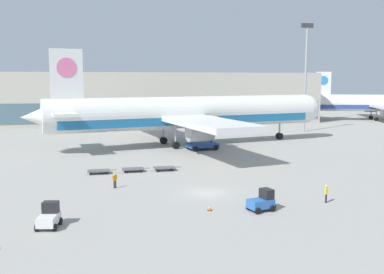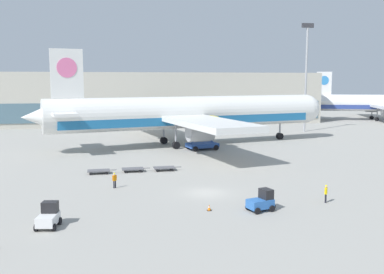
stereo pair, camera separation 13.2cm
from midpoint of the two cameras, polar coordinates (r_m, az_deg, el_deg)
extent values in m
plane|color=#9E9B93|center=(46.05, 1.99, -7.45)|extent=(400.00, 400.00, 0.00)
cube|color=#BCB7A8|center=(120.53, -4.60, 5.20)|extent=(90.00, 18.00, 14.00)
cube|color=slate|center=(111.69, -4.05, 3.40)|extent=(88.20, 0.20, 4.90)
cylinder|color=#9EA0A5|center=(103.15, 14.98, 7.30)|extent=(0.50, 0.50, 23.83)
cube|color=#333338|center=(103.89, 15.22, 14.16)|extent=(2.80, 0.50, 1.00)
cylinder|color=white|center=(78.89, -0.14, 3.33)|extent=(52.07, 16.45, 5.80)
cube|color=#1E669E|center=(79.00, -0.14, 2.38)|extent=(47.98, 15.47, 1.45)
sphere|color=white|center=(92.19, 14.94, 3.68)|extent=(5.68, 5.68, 5.68)
cone|color=white|center=(72.82, -19.35, 2.55)|extent=(7.38, 6.71, 5.51)
cube|color=white|center=(72.98, -16.30, 8.11)|extent=(5.18, 1.51, 8.00)
cylinder|color=pink|center=(73.00, -16.33, 8.86)|extent=(3.24, 1.20, 3.20)
cube|color=white|center=(73.04, -16.93, 3.12)|extent=(6.22, 13.46, 0.50)
cube|color=white|center=(77.98, -1.90, 2.74)|extent=(17.77, 48.62, 0.90)
cylinder|color=#9EA0A5|center=(68.91, 1.14, 0.60)|extent=(4.69, 3.61, 2.80)
cylinder|color=#9EA0A5|center=(87.57, -4.29, 2.07)|extent=(4.69, 3.61, 2.80)
cylinder|color=#9EA0A5|center=(88.78, 11.69, 1.41)|extent=(0.36, 0.36, 4.00)
cylinder|color=black|center=(89.01, 11.65, 0.13)|extent=(1.46, 1.15, 1.30)
cylinder|color=#9EA0A5|center=(74.73, -2.12, 0.43)|extent=(0.36, 0.36, 4.00)
cylinder|color=black|center=(75.01, -2.11, -1.09)|extent=(1.46, 1.15, 1.30)
cylinder|color=#9EA0A5|center=(80.70, -3.75, 0.95)|extent=(0.36, 0.36, 4.00)
cylinder|color=black|center=(80.95, -3.74, -0.46)|extent=(1.46, 1.15, 1.30)
cone|color=white|center=(135.86, 15.64, 4.45)|extent=(6.66, 6.19, 4.70)
cube|color=white|center=(136.24, 17.22, 6.88)|extent=(4.32, 1.78, 6.82)
cylinder|color=#3384CC|center=(136.23, 17.23, 7.22)|extent=(2.74, 1.32, 2.73)
cube|color=white|center=(136.23, 16.76, 4.62)|extent=(6.46, 11.49, 0.43)
cube|color=white|center=(140.10, 23.76, 3.92)|extent=(19.58, 40.96, 0.77)
cylinder|color=#9EA0A5|center=(148.44, 22.81, 3.55)|extent=(4.16, 3.41, 2.39)
cylinder|color=#9EA0A5|center=(137.25, 23.49, 2.90)|extent=(0.31, 0.31, 3.41)
cylinder|color=black|center=(137.38, 23.45, 2.19)|extent=(1.30, 1.08, 1.11)
cylinder|color=#9EA0A5|center=(142.49, 22.89, 3.08)|extent=(0.31, 0.31, 3.41)
cylinder|color=black|center=(142.62, 22.85, 2.40)|extent=(1.30, 1.08, 1.11)
cube|color=#284C99|center=(74.09, 1.41, -1.08)|extent=(5.71, 4.01, 0.70)
cube|color=#B2B2B7|center=(73.56, 1.42, 2.30)|extent=(5.42, 3.81, 0.30)
cube|color=yellow|center=(73.51, 1.42, 2.73)|extent=(5.42, 3.81, 0.08)
cube|color=#284C99|center=(73.77, 1.42, 0.74)|extent=(4.21, 1.04, 4.15)
cube|color=#284C99|center=(73.77, 1.42, 0.74)|extent=(4.21, 1.04, 4.15)
cylinder|color=black|center=(76.30, 2.27, -1.09)|extent=(0.96, 0.54, 0.90)
cylinder|color=black|center=(73.64, 3.27, -1.42)|extent=(0.96, 0.54, 0.90)
cylinder|color=black|center=(74.73, -0.43, -1.27)|extent=(0.96, 0.54, 0.90)
cylinder|color=black|center=(72.01, 0.49, -1.61)|extent=(0.96, 0.54, 0.90)
cube|color=silver|center=(37.28, -18.55, -10.37)|extent=(1.78, 2.51, 0.80)
cube|color=black|center=(37.63, -18.31, -8.84)|extent=(1.38, 1.10, 0.90)
cube|color=black|center=(38.48, -17.98, -10.22)|extent=(1.27, 0.38, 0.24)
cylinder|color=black|center=(38.34, -19.18, -10.53)|extent=(0.34, 0.63, 0.60)
cylinder|color=black|center=(37.94, -17.13, -10.63)|extent=(0.34, 0.63, 0.60)
cylinder|color=black|center=(36.90, -19.96, -11.28)|extent=(0.34, 0.63, 0.60)
cylinder|color=black|center=(36.48, -17.84, -11.41)|extent=(0.34, 0.63, 0.60)
cube|color=#2D66B7|center=(40.22, 9.17, -8.75)|extent=(2.59, 1.97, 0.80)
cube|color=black|center=(40.37, 9.94, -7.45)|extent=(1.20, 1.44, 0.90)
cube|color=black|center=(41.01, 10.56, -8.87)|extent=(0.50, 1.26, 0.24)
cylinder|color=black|center=(41.33, 9.49, -8.89)|extent=(0.64, 0.39, 0.60)
cylinder|color=black|center=(40.26, 10.69, -9.36)|extent=(0.64, 0.39, 0.60)
cylinder|color=black|center=(40.43, 7.63, -9.22)|extent=(0.64, 0.39, 0.60)
cylinder|color=black|center=(39.34, 8.80, -9.73)|extent=(0.64, 0.39, 0.60)
cube|color=#56565B|center=(56.37, -12.28, -4.39)|extent=(2.82, 1.54, 0.12)
cube|color=#56565B|center=(56.38, -10.40, -4.34)|extent=(0.90, 0.09, 0.08)
cylinder|color=black|center=(57.04, -11.29, -4.47)|extent=(0.36, 0.15, 0.36)
cylinder|color=black|center=(55.79, -11.27, -4.74)|extent=(0.36, 0.15, 0.36)
cylinder|color=black|center=(57.06, -13.26, -4.52)|extent=(0.36, 0.15, 0.36)
cylinder|color=black|center=(55.81, -13.29, -4.79)|extent=(0.36, 0.15, 0.36)
cube|color=#56565B|center=(56.75, -7.84, -4.21)|extent=(2.82, 1.54, 0.12)
cube|color=#56565B|center=(56.91, -5.97, -4.15)|extent=(0.90, 0.09, 0.08)
cylinder|color=black|center=(57.50, -6.90, -4.28)|extent=(0.36, 0.15, 0.36)
cylinder|color=black|center=(56.25, -6.79, -4.55)|extent=(0.36, 0.15, 0.36)
cylinder|color=black|center=(57.37, -8.86, -4.35)|extent=(0.36, 0.15, 0.36)
cylinder|color=black|center=(56.12, -8.79, -4.61)|extent=(0.36, 0.15, 0.36)
cube|color=#56565B|center=(57.05, -3.65, -4.09)|extent=(2.82, 1.54, 0.12)
cube|color=#56565B|center=(57.34, -1.82, -4.02)|extent=(0.90, 0.09, 0.08)
cylinder|color=black|center=(57.86, -2.78, -4.16)|extent=(0.36, 0.15, 0.36)
cylinder|color=black|center=(56.63, -2.57, -4.42)|extent=(0.36, 0.15, 0.36)
cylinder|color=black|center=(57.59, -4.71, -4.23)|extent=(0.36, 0.15, 0.36)
cylinder|color=black|center=(56.35, -4.55, -4.49)|extent=(0.36, 0.15, 0.36)
cylinder|color=black|center=(48.75, -10.10, -6.22)|extent=(0.14, 0.14, 0.83)
cylinder|color=black|center=(48.64, -10.30, -6.25)|extent=(0.14, 0.14, 0.83)
cube|color=orange|center=(48.53, -10.22, -5.40)|extent=(0.42, 0.38, 0.62)
cylinder|color=orange|center=(48.65, -9.98, -5.33)|extent=(0.09, 0.09, 0.56)
cylinder|color=orange|center=(48.40, -10.46, -5.41)|extent=(0.09, 0.09, 0.56)
sphere|color=#DBB28E|center=(48.44, -10.23, -4.91)|extent=(0.22, 0.22, 0.22)
sphere|color=yellow|center=(48.42, -10.23, -4.84)|extent=(0.21, 0.21, 0.21)
cylinder|color=black|center=(44.50, 17.49, -7.77)|extent=(0.14, 0.14, 0.86)
cylinder|color=black|center=(44.31, 17.45, -7.84)|extent=(0.14, 0.14, 0.86)
cube|color=yellow|center=(44.21, 17.51, -6.87)|extent=(0.40, 0.42, 0.64)
cylinder|color=yellow|center=(44.43, 17.57, -6.75)|extent=(0.09, 0.09, 0.58)
cylinder|color=yellow|center=(43.97, 17.46, -6.90)|extent=(0.09, 0.09, 0.58)
sphere|color=#DBB28E|center=(44.11, 17.53, -6.32)|extent=(0.23, 0.23, 0.23)
sphere|color=yellow|center=(44.09, 17.54, -6.24)|extent=(0.22, 0.22, 0.22)
cube|color=black|center=(40.05, 2.40, -9.74)|extent=(0.40, 0.40, 0.04)
cone|color=orange|center=(39.97, 2.40, -9.34)|extent=(0.32, 0.32, 0.54)
cylinder|color=white|center=(39.96, 2.40, -9.30)|extent=(0.19, 0.19, 0.08)
camera|label=1|loc=(0.07, -89.94, 0.01)|focal=40.00mm
camera|label=2|loc=(0.07, 90.06, -0.01)|focal=40.00mm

